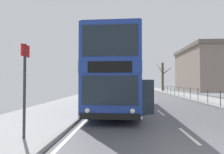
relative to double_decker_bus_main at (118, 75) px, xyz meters
name	(u,v)px	position (x,y,z in m)	size (l,w,h in m)	color
double_decker_bus_main	(118,75)	(0.00, 0.00, 0.00)	(3.23, 11.22, 4.36)	navy
pedestrian_railing_far_kerb	(203,93)	(7.00, 3.43, -1.41)	(0.05, 29.34, 1.09)	#2D3338
bus_stop_sign_near	(25,80)	(-2.56, -7.46, -0.43)	(0.08, 0.44, 2.80)	#2D2D33
bare_tree_far_00	(163,76)	(7.94, 24.16, 0.62)	(2.97, 2.67, 5.39)	#4C3D2D
background_building_00	(220,69)	(19.70, 26.25, 2.16)	(14.22, 15.55, 8.83)	slate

